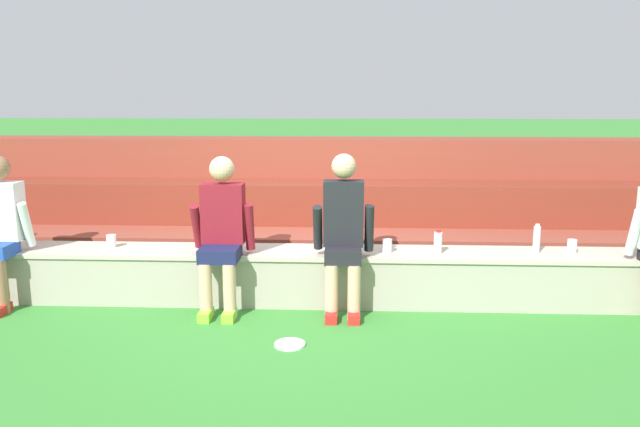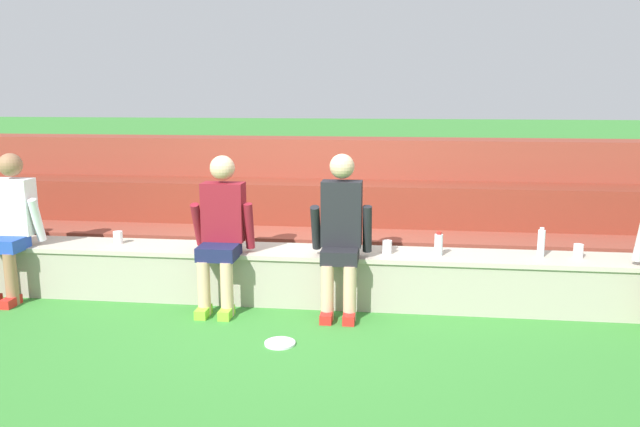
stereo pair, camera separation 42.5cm
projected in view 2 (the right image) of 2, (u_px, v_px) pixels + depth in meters
The scene contains 12 objects.
ground_plane at pixel (294, 309), 5.62m from camera, with size 80.00×80.00×0.00m, color #388433.
stone_seating_wall at pixel (298, 274), 5.80m from camera, with size 9.83×0.53×0.49m.
brick_bleachers at pixel (320, 212), 7.35m from camera, with size 12.42×1.81×1.36m.
person_left_of_center at pixel (10, 222), 5.82m from camera, with size 0.54×0.55×1.36m.
person_center at pixel (221, 228), 5.56m from camera, with size 0.55×0.59×1.36m.
person_right_of_center at pixel (341, 230), 5.40m from camera, with size 0.53×0.52×1.39m.
water_bottle_mid_left at pixel (439, 244), 5.55m from camera, with size 0.07×0.07×0.21m.
water_bottle_near_right at pixel (541, 243), 5.50m from camera, with size 0.06×0.06×0.26m.
plastic_cup_right_end at pixel (387, 247), 5.62m from camera, with size 0.09×0.09×0.12m, color white.
plastic_cup_left_end at pixel (578, 251), 5.48m from camera, with size 0.08×0.08×0.12m, color white.
plastic_cup_middle at pixel (118, 237), 5.99m from camera, with size 0.09×0.09×0.12m, color white.
frisbee at pixel (280, 343), 4.83m from camera, with size 0.24×0.24×0.02m, color white.
Camera 2 is at (0.88, -5.28, 1.91)m, focal length 35.30 mm.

